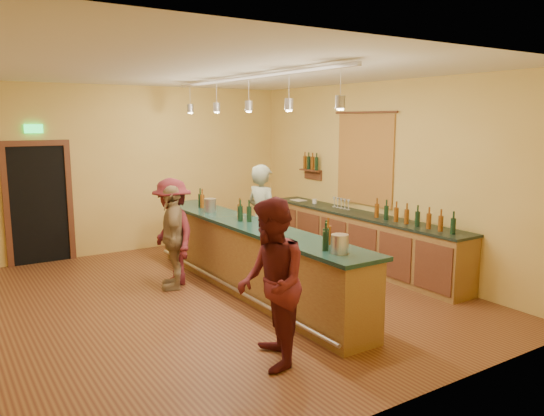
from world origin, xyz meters
TOP-DOWN VIEW (x-y plane):
  - floor at (0.00, 0.00)m, footprint 7.00×7.00m
  - ceiling at (0.00, 0.00)m, footprint 6.50×7.00m
  - wall_back at (0.00, 3.50)m, footprint 6.50×0.02m
  - wall_front at (0.00, -3.50)m, footprint 6.50×0.02m
  - wall_right at (3.25, 0.00)m, footprint 0.02×7.00m
  - doorway at (-1.70, 3.47)m, footprint 1.15×0.09m
  - tapestry at (3.23, 0.40)m, footprint 0.03×1.40m
  - bottle_shelf at (3.17, 1.90)m, footprint 0.17×0.55m
  - back_counter at (2.97, 0.18)m, footprint 0.60×4.55m
  - tasting_bar at (0.61, -0.00)m, footprint 0.73×5.10m
  - pendant_track at (0.61, -0.00)m, footprint 0.11×4.60m
  - bartender at (1.34, 0.80)m, footprint 0.55×0.73m
  - customer_a at (-0.43, -2.20)m, footprint 0.97×1.07m
  - customer_b at (-0.26, 0.80)m, footprint 0.72×1.01m
  - customer_c at (-0.20, 0.96)m, footprint 0.63×1.08m
  - bar_stool at (1.80, 2.20)m, footprint 0.34×0.34m

SIDE VIEW (x-z plane):
  - floor at x=0.00m, z-range 0.00..0.00m
  - back_counter at x=2.97m, z-range -0.15..1.12m
  - bar_stool at x=1.80m, z-range 0.20..0.89m
  - tasting_bar at x=0.61m, z-range -0.08..1.30m
  - customer_b at x=-0.26m, z-range 0.00..1.59m
  - customer_c at x=-0.20m, z-range 0.00..1.67m
  - customer_a at x=-0.43m, z-range 0.00..1.78m
  - bartender at x=1.34m, z-range 0.00..1.83m
  - doorway at x=-1.70m, z-range -0.11..2.36m
  - wall_back at x=0.00m, z-range 0.00..3.20m
  - wall_front at x=0.00m, z-range 0.00..3.20m
  - wall_right at x=3.25m, z-range 0.00..3.20m
  - bottle_shelf at x=3.17m, z-range 1.39..1.94m
  - tapestry at x=3.23m, z-range 1.05..2.65m
  - pendant_track at x=0.61m, z-range 2.73..3.24m
  - ceiling at x=0.00m, z-range 3.19..3.21m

